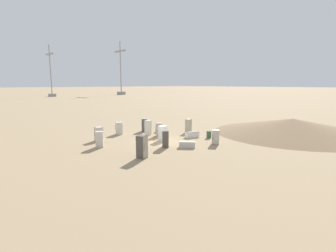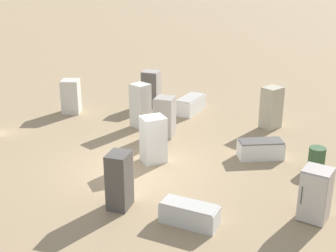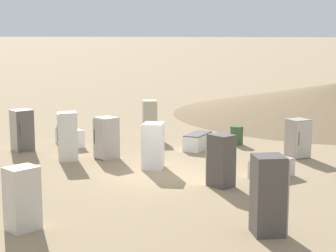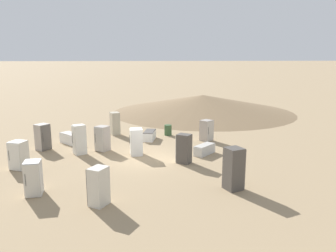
# 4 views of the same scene
# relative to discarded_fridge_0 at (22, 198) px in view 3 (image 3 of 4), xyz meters

# --- Properties ---
(ground_plane) EXTENTS (1000.00, 1000.00, 0.00)m
(ground_plane) POSITION_rel_discarded_fridge_0_xyz_m (2.17, 5.92, -0.78)
(ground_plane) COLOR #9E8460
(discarded_fridge_0) EXTENTS (0.90, 0.93, 1.55)m
(discarded_fridge_0) POSITION_rel_discarded_fridge_0_xyz_m (0.00, 0.00, 0.00)
(discarded_fridge_0) COLOR beige
(discarded_fridge_0) RESTS_ON ground_plane
(discarded_fridge_1) EXTENTS (0.81, 0.92, 1.70)m
(discarded_fridge_1) POSITION_rel_discarded_fridge_0_xyz_m (0.28, 12.15, 0.07)
(discarded_fridge_1) COLOR #B2A88E
(discarded_fridge_1) RESTS_ON ground_plane
(discarded_fridge_3) EXTENTS (0.89, 0.85, 1.80)m
(discarded_fridge_3) POSITION_rel_discarded_fridge_0_xyz_m (-1.68, 7.23, 0.12)
(discarded_fridge_3) COLOR silver
(discarded_fridge_3) RESTS_ON ground_plane
(discarded_fridge_4) EXTENTS (1.52, 1.50, 0.59)m
(discarded_fridge_4) POSITION_rel_discarded_fridge_0_xyz_m (5.78, 6.24, -0.48)
(discarded_fridge_4) COLOR silver
(discarded_fridge_4) RESTS_ON ground_plane
(discarded_fridge_5) EXTENTS (1.06, 1.66, 0.64)m
(discarded_fridge_5) POSITION_rel_discarded_fridge_0_xyz_m (2.75, 10.20, -0.46)
(discarded_fridge_5) COLOR white
(discarded_fridge_5) RESTS_ON ground_plane
(discarded_fridge_6) EXTENTS (1.00, 1.00, 1.57)m
(discarded_fridge_6) POSITION_rel_discarded_fridge_0_xyz_m (-0.36, 7.80, 0.01)
(discarded_fridge_6) COLOR #A89E93
(discarded_fridge_6) RESTS_ON ground_plane
(discarded_fridge_7) EXTENTS (0.94, 0.91, 1.63)m
(discarded_fridge_7) POSITION_rel_discarded_fridge_0_xyz_m (4.25, 4.78, 0.04)
(discarded_fridge_7) COLOR #4C4742
(discarded_fridge_7) RESTS_ON ground_plane
(discarded_fridge_8) EXTENTS (0.92, 0.89, 1.89)m
(discarded_fridge_8) POSITION_rel_discarded_fridge_0_xyz_m (5.79, 0.86, 0.17)
(discarded_fridge_8) COLOR #4C4742
(discarded_fridge_8) RESTS_ON ground_plane
(discarded_fridge_9) EXTENTS (1.01, 1.01, 1.46)m
(discarded_fridge_9) POSITION_rel_discarded_fridge_0_xyz_m (6.69, 9.45, -0.05)
(discarded_fridge_9) COLOR #A89E93
(discarded_fridge_9) RESTS_ON ground_plane
(discarded_fridge_10) EXTENTS (0.77, 0.81, 1.61)m
(discarded_fridge_10) POSITION_rel_discarded_fridge_0_xyz_m (1.70, 6.63, 0.03)
(discarded_fridge_10) COLOR white
(discarded_fridge_10) RESTS_ON ground_plane
(discarded_fridge_11) EXTENTS (1.62, 1.71, 0.71)m
(discarded_fridge_11) POSITION_rel_discarded_fridge_0_xyz_m (-2.64, 9.86, -0.42)
(discarded_fridge_11) COLOR white
(discarded_fridge_11) RESTS_ON ground_plane
(discarded_fridge_12) EXTENTS (1.01, 1.01, 1.65)m
(discarded_fridge_12) POSITION_rel_discarded_fridge_0_xyz_m (-4.10, 8.50, 0.05)
(discarded_fridge_12) COLOR #A89E93
(discarded_fridge_12) RESTS_ON ground_plane
(rusty_barrel) EXTENTS (0.54, 0.54, 0.78)m
(rusty_barrel) POSITION_rel_discarded_fridge_0_xyz_m (4.23, 11.41, -0.38)
(rusty_barrel) COLOR #385633
(rusty_barrel) RESTS_ON ground_plane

